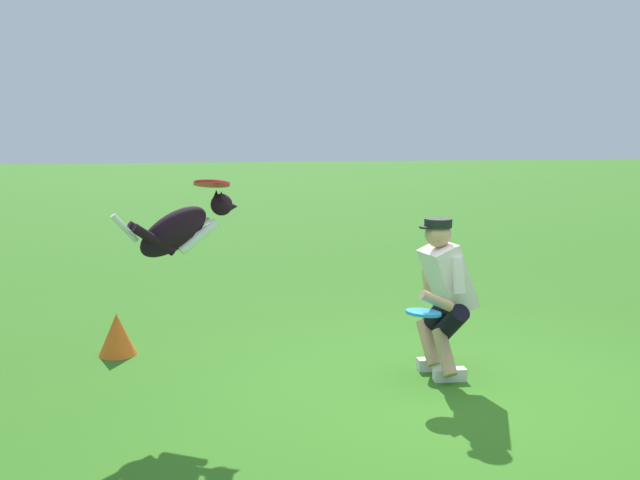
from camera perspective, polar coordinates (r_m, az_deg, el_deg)
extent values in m
plane|color=#316D1C|center=(5.99, 10.02, -11.49)|extent=(60.00, 60.00, 0.00)
cube|color=silver|center=(6.61, 8.30, -9.01)|extent=(0.26, 0.10, 0.10)
cylinder|color=tan|center=(6.53, 7.95, -7.48)|extent=(0.17, 0.32, 0.37)
cylinder|color=black|center=(6.48, 8.56, -5.56)|extent=(0.23, 0.43, 0.37)
cube|color=silver|center=(6.38, 9.51, -9.73)|extent=(0.26, 0.10, 0.10)
cylinder|color=tan|center=(6.29, 9.15, -8.15)|extent=(0.17, 0.32, 0.37)
cylinder|color=black|center=(6.28, 9.59, -6.07)|extent=(0.23, 0.43, 0.37)
cube|color=white|center=(6.31, 9.38, -2.76)|extent=(0.47, 0.42, 0.58)
cylinder|color=white|center=(6.46, 8.38, -1.91)|extent=(0.12, 0.15, 0.29)
cylinder|color=white|center=(6.12, 10.15, -2.58)|extent=(0.12, 0.15, 0.29)
cylinder|color=tan|center=(6.05, 8.55, -4.43)|extent=(0.30, 0.14, 0.19)
cylinder|color=tan|center=(6.49, 7.95, -3.29)|extent=(0.11, 0.16, 0.27)
sphere|color=tan|center=(6.20, 8.66, 0.43)|extent=(0.21, 0.21, 0.21)
cylinder|color=black|center=(6.19, 8.68, 1.25)|extent=(0.22, 0.22, 0.07)
cylinder|color=black|center=(6.15, 7.86, 0.93)|extent=(0.12, 0.12, 0.02)
ellipsoid|color=black|center=(5.93, -10.71, 0.62)|extent=(0.68, 0.46, 0.52)
ellipsoid|color=white|center=(5.99, -9.27, 0.47)|extent=(0.13, 0.19, 0.16)
sphere|color=black|center=(6.03, -7.25, 2.60)|extent=(0.17, 0.17, 0.17)
cone|color=black|center=(6.07, -6.45, 2.46)|extent=(0.12, 0.12, 0.09)
cone|color=black|center=(5.97, -7.26, 3.25)|extent=(0.06, 0.06, 0.07)
cone|color=black|center=(6.07, -7.63, 3.34)|extent=(0.06, 0.06, 0.07)
cylinder|color=white|center=(5.92, -8.88, 0.25)|extent=(0.33, 0.18, 0.26)
cylinder|color=white|center=(6.07, -9.37, 0.46)|extent=(0.33, 0.18, 0.26)
cylinder|color=black|center=(5.82, -12.09, 0.01)|extent=(0.33, 0.18, 0.26)
cylinder|color=black|center=(5.97, -12.51, 0.22)|extent=(0.33, 0.18, 0.26)
cylinder|color=white|center=(5.83, -14.17, 0.85)|extent=(0.20, 0.11, 0.23)
cylinder|color=red|center=(5.97, -7.96, 4.12)|extent=(0.38, 0.37, 0.11)
cylinder|color=#2998EF|center=(5.99, 7.61, -5.32)|extent=(0.36, 0.36, 0.05)
cone|color=orange|center=(7.13, -14.69, -6.72)|extent=(0.34, 0.34, 0.37)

